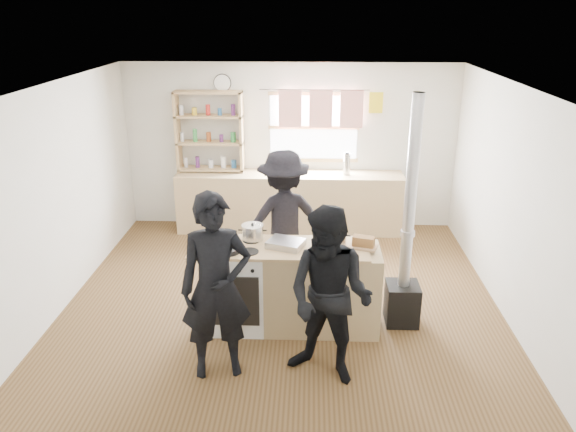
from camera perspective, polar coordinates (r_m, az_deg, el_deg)
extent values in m
cube|color=brown|center=(6.72, -0.58, -8.54)|extent=(5.00, 5.00, 0.01)
cube|color=tan|center=(8.56, 0.16, 1.41)|extent=(3.40, 0.55, 0.90)
cube|color=tan|center=(8.66, -7.79, 4.80)|extent=(1.00, 0.28, 0.03)
cube|color=tan|center=(8.56, -7.92, 7.38)|extent=(1.00, 0.28, 0.03)
cube|color=tan|center=(8.48, -8.06, 10.01)|extent=(1.00, 0.28, 0.03)
cube|color=tan|center=(8.42, -8.18, 12.35)|extent=(1.00, 0.28, 0.03)
cube|color=tan|center=(8.62, -11.15, 8.41)|extent=(0.04, 0.28, 1.20)
cube|color=tan|center=(8.45, -4.74, 8.48)|extent=(0.04, 0.28, 1.20)
cylinder|color=silver|center=(8.39, 5.99, 5.27)|extent=(0.10, 0.10, 0.32)
cube|color=white|center=(6.06, -5.15, -7.20)|extent=(0.60, 0.60, 0.90)
cube|color=tan|center=(6.01, 3.45, -7.38)|extent=(1.20, 0.60, 0.90)
cube|color=tan|center=(5.82, -0.89, -3.26)|extent=(1.84, 0.64, 0.03)
cylinder|color=black|center=(5.74, -6.42, -3.31)|extent=(0.36, 0.36, 0.05)
cylinder|color=#36581E|center=(5.73, -6.42, -3.17)|extent=(0.30, 0.30, 0.02)
cube|color=silver|center=(5.80, -0.23, -2.81)|extent=(0.43, 0.38, 0.07)
cube|color=brown|center=(5.79, -0.23, -2.62)|extent=(0.36, 0.32, 0.02)
cylinder|color=silver|center=(5.96, -3.61, -1.72)|extent=(0.23, 0.23, 0.15)
cylinder|color=silver|center=(5.93, -3.63, -0.98)|extent=(0.23, 0.23, 0.01)
sphere|color=black|center=(5.93, -3.63, -0.86)|extent=(0.03, 0.03, 0.03)
cylinder|color=silver|center=(5.81, 4.70, -2.29)|extent=(0.26, 0.26, 0.17)
cylinder|color=silver|center=(5.78, 4.72, -1.48)|extent=(0.27, 0.27, 0.01)
sphere|color=black|center=(5.78, 4.73, -1.35)|extent=(0.03, 0.03, 0.03)
cube|color=tan|center=(5.84, 7.66, -3.09)|extent=(0.33, 0.27, 0.02)
cube|color=olive|center=(5.81, 7.69, -2.55)|extent=(0.24, 0.17, 0.10)
cube|color=black|center=(6.30, 11.49, -8.69)|extent=(0.35, 0.35, 0.46)
cylinder|color=#ADADB2|center=(5.80, 12.36, 2.14)|extent=(0.12, 0.12, 2.04)
imported|color=black|center=(5.13, -7.32, -7.20)|extent=(0.73, 0.56, 1.78)
imported|color=black|center=(5.05, 4.26, -8.21)|extent=(1.01, 0.92, 1.68)
imported|color=black|center=(6.76, -0.46, -0.34)|extent=(1.24, 0.94, 1.70)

